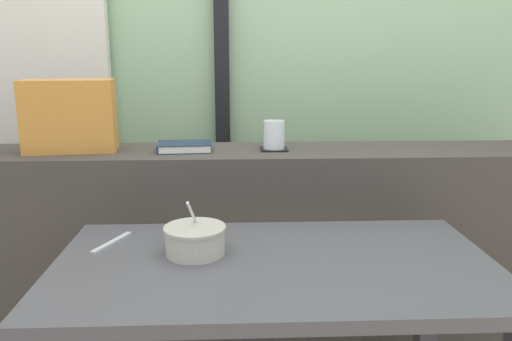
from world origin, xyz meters
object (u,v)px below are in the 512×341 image
Objects in this scene: soup_bowl at (195,240)px; closed_book at (184,147)px; coaster_square at (274,149)px; fork_utensil at (112,242)px; throw_pillow at (70,116)px; breakfast_table at (274,301)px; juice_glass at (274,136)px.

closed_book is at bearing 98.07° from soup_bowl.
coaster_square is 0.59× the size of fork_utensil.
fork_utensil is (-0.50, -0.46, -0.18)m from coaster_square.
coaster_square is at bearing -0.16° from throw_pillow.
breakfast_table is 1.02m from throw_pillow.
fork_utensil is at bearing -62.71° from throw_pillow.
throw_pillow is 1.88× the size of fork_utensil.
soup_bowl is (-0.21, 0.07, 0.15)m from breakfast_table.
breakfast_table is at bearing -17.00° from soup_bowl.
juice_glass reaches higher than fork_utensil.
closed_book is at bearing -178.89° from coaster_square.
closed_book is 0.57m from soup_bowl.
fork_utensil is (-0.25, 0.08, -0.04)m from soup_bowl.
breakfast_table is at bearing -94.06° from coaster_square.
closed_book is 0.64× the size of throw_pillow.
soup_bowl is (-0.26, -0.54, -0.15)m from coaster_square.
fork_utensil is (-0.46, 0.15, 0.12)m from breakfast_table.
coaster_square is 0.62m from soup_bowl.
coaster_square reaches higher than breakfast_table.
closed_book reaches higher than coaster_square.
throw_pillow is (-0.70, 0.61, 0.43)m from breakfast_table.
throw_pillow is 0.61m from fork_utensil.
coaster_square is 0.33m from closed_book.
throw_pillow is at bearing 178.80° from closed_book.
juice_glass is at bearing 1.11° from closed_book.
breakfast_table is at bearing 6.36° from fork_utensil.
juice_glass is 0.33× the size of throw_pillow.
closed_book is 1.21× the size of fork_utensil.
coaster_square is 0.49× the size of closed_book.
breakfast_table is 0.27m from soup_bowl.
closed_book is (-0.29, 0.60, 0.32)m from breakfast_table.
coaster_square is at bearing 85.94° from breakfast_table.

